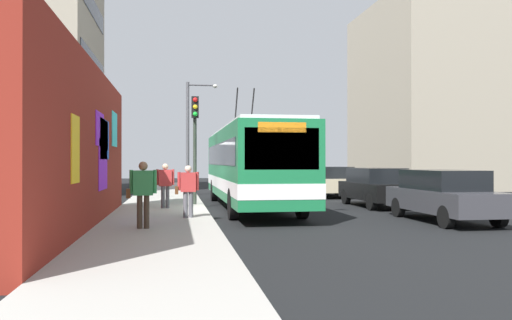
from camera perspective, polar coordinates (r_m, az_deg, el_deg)
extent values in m
plane|color=black|center=(18.59, -5.51, -5.86)|extent=(80.00, 80.00, 0.00)
cube|color=#9E9B93|center=(18.55, -10.47, -5.64)|extent=(48.00, 3.20, 0.15)
cube|color=maroon|center=(14.24, -17.99, 1.34)|extent=(13.19, 0.30, 4.43)
cube|color=blue|center=(15.81, -16.51, 2.21)|extent=(1.92, 0.02, 1.18)
cube|color=#8C19D8|center=(15.52, -16.65, -0.48)|extent=(1.71, 0.02, 1.47)
cube|color=#8C19D8|center=(14.91, -16.97, 3.29)|extent=(1.48, 0.02, 0.94)
cube|color=yellow|center=(11.39, -19.45, 1.14)|extent=(0.87, 0.02, 1.43)
cube|color=orange|center=(15.71, -16.56, 2.70)|extent=(1.69, 0.02, 0.89)
cube|color=#33D8E5|center=(18.37, -15.46, 3.30)|extent=(1.44, 0.02, 1.19)
cube|color=#9E937F|center=(32.61, -23.58, 10.83)|extent=(9.59, 6.66, 16.14)
cube|color=black|center=(31.43, -17.65, 4.48)|extent=(8.15, 0.04, 1.10)
cube|color=black|center=(31.85, -17.64, 10.23)|extent=(8.15, 0.04, 1.10)
cube|color=black|center=(32.58, -17.64, 15.77)|extent=(8.15, 0.04, 1.10)
cube|color=#9E937F|center=(38.99, 18.93, 6.67)|extent=(11.42, 8.58, 13.00)
cube|color=black|center=(40.99, 24.27, 3.40)|extent=(9.71, 0.04, 1.10)
cube|color=black|center=(41.31, 24.27, 7.83)|extent=(9.71, 0.04, 1.10)
cube|color=black|center=(41.88, 24.26, 12.17)|extent=(9.71, 0.04, 1.10)
cube|color=#19723F|center=(20.22, -0.67, -0.46)|extent=(12.35, 2.47, 2.59)
cube|color=silver|center=(20.26, -0.67, 3.37)|extent=(11.85, 2.27, 0.12)
cube|color=white|center=(20.24, -0.67, -2.56)|extent=(12.37, 2.49, 0.44)
cube|color=black|center=(14.16, 2.92, 1.27)|extent=(0.04, 2.10, 1.16)
cube|color=black|center=(20.22, -0.67, 0.64)|extent=(11.36, 2.50, 0.83)
cube|color=orange|center=(14.20, 2.91, 3.66)|extent=(0.06, 1.36, 0.28)
cylinder|color=black|center=(22.20, -0.47, 5.23)|extent=(1.43, 0.06, 2.00)
cylinder|color=black|center=(22.11, -2.27, 5.25)|extent=(1.43, 0.06, 2.00)
cylinder|color=black|center=(16.61, 5.13, -4.80)|extent=(1.00, 0.28, 1.00)
cylinder|color=black|center=(16.21, -2.57, -4.92)|extent=(1.00, 0.28, 1.00)
cylinder|color=black|center=(24.33, 0.58, -3.35)|extent=(1.00, 0.28, 1.00)
cylinder|color=black|center=(24.06, -4.67, -3.38)|extent=(1.00, 0.28, 1.00)
cube|color=#38383D|center=(16.71, 20.18, -4.25)|extent=(4.62, 1.77, 0.66)
cube|color=black|center=(16.76, 20.02, -2.08)|extent=(2.77, 1.59, 0.60)
cylinder|color=black|center=(15.85, 25.37, -5.65)|extent=(0.64, 0.22, 0.64)
cylinder|color=black|center=(15.03, 20.41, -5.96)|extent=(0.64, 0.22, 0.64)
cylinder|color=black|center=(18.44, 19.99, -4.90)|extent=(0.64, 0.22, 0.64)
cylinder|color=black|center=(17.74, 15.55, -5.09)|extent=(0.64, 0.22, 0.64)
cube|color=black|center=(21.48, 13.28, -3.36)|extent=(4.45, 1.80, 0.66)
cube|color=black|center=(21.53, 13.19, -1.67)|extent=(2.67, 1.62, 0.60)
cylinder|color=black|center=(20.48, 16.91, -4.43)|extent=(0.64, 0.22, 0.64)
cylinder|color=black|center=(19.84, 12.75, -4.57)|extent=(0.64, 0.22, 0.64)
cylinder|color=black|center=(23.15, 13.73, -3.95)|extent=(0.64, 0.22, 0.64)
cylinder|color=black|center=(22.59, 9.98, -4.04)|extent=(0.64, 0.22, 0.64)
cube|color=#C6B793|center=(27.35, 8.31, -2.69)|extent=(4.58, 1.92, 0.66)
cube|color=black|center=(27.42, 8.25, -1.36)|extent=(2.75, 1.73, 0.60)
cylinder|color=black|center=(26.22, 11.10, -3.51)|extent=(0.64, 0.22, 0.64)
cylinder|color=black|center=(25.68, 7.48, -3.59)|extent=(0.64, 0.22, 0.64)
cylinder|color=black|center=(29.07, 9.05, -3.19)|extent=(0.64, 0.22, 0.64)
cylinder|color=black|center=(28.59, 5.76, -3.24)|extent=(0.64, 0.22, 0.64)
cylinder|color=#595960|center=(18.92, -9.82, -4.09)|extent=(0.14, 0.14, 0.80)
cylinder|color=#595960|center=(18.93, -10.31, -4.09)|extent=(0.14, 0.14, 0.80)
cube|color=#BF3333|center=(18.89, -10.06, -1.97)|extent=(0.22, 0.47, 0.60)
cylinder|color=#BF3333|center=(18.89, -9.21, -1.88)|extent=(0.09, 0.09, 0.57)
cylinder|color=#BF3333|center=(18.90, -10.92, -1.88)|extent=(0.09, 0.09, 0.57)
sphere|color=tan|center=(18.88, -10.06, -0.74)|extent=(0.22, 0.22, 0.22)
cube|color=#593319|center=(18.91, -11.14, -2.73)|extent=(0.14, 0.10, 0.24)
cylinder|color=#595960|center=(15.65, -7.26, -4.94)|extent=(0.14, 0.14, 0.78)
cylinder|color=#595960|center=(15.64, -7.84, -4.94)|extent=(0.14, 0.14, 0.78)
cube|color=#BF3333|center=(15.60, -7.55, -2.46)|extent=(0.22, 0.45, 0.58)
cylinder|color=#BF3333|center=(15.61, -6.53, -2.35)|extent=(0.09, 0.09, 0.55)
cylinder|color=#BF3333|center=(15.60, -8.57, -2.35)|extent=(0.09, 0.09, 0.55)
sphere|color=beige|center=(15.59, -7.55, -1.00)|extent=(0.21, 0.21, 0.21)
cube|color=#593319|center=(15.61, -8.82, -3.34)|extent=(0.14, 0.10, 0.24)
cylinder|color=#3F3326|center=(13.28, -12.08, -5.66)|extent=(0.14, 0.14, 0.84)
cylinder|color=#3F3326|center=(13.29, -12.81, -5.65)|extent=(0.14, 0.14, 0.84)
cube|color=#338C4C|center=(13.24, -12.44, -2.50)|extent=(0.22, 0.49, 0.63)
cylinder|color=#338C4C|center=(13.22, -11.17, -2.37)|extent=(0.09, 0.09, 0.60)
cylinder|color=#338C4C|center=(13.26, -13.71, -2.36)|extent=(0.09, 0.09, 0.60)
sphere|color=#936B4C|center=(13.23, -12.44, -0.66)|extent=(0.23, 0.23, 0.23)
cube|color=#593319|center=(13.28, -14.01, -3.63)|extent=(0.14, 0.10, 0.24)
cylinder|color=#2D382D|center=(20.44, -6.82, 1.07)|extent=(0.14, 0.14, 4.28)
cube|color=black|center=(20.33, -6.79, 5.85)|extent=(0.20, 0.28, 0.84)
sphere|color=red|center=(20.26, -6.78, 6.67)|extent=(0.18, 0.18, 0.18)
sphere|color=yellow|center=(20.22, -6.78, 5.89)|extent=(0.18, 0.18, 0.18)
sphere|color=green|center=(20.20, -6.78, 5.10)|extent=(0.18, 0.18, 0.18)
cylinder|color=#4C4C51|center=(28.27, -7.62, 2.52)|extent=(0.18, 0.18, 6.06)
cylinder|color=#4C4C51|center=(28.58, -6.08, 8.29)|extent=(0.10, 1.51, 0.10)
ellipsoid|color=silver|center=(28.62, -4.55, 8.18)|extent=(0.44, 0.28, 0.20)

